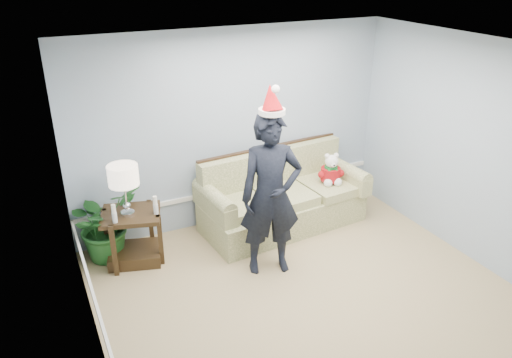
{
  "coord_description": "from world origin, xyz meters",
  "views": [
    {
      "loc": [
        -2.52,
        -3.43,
        3.53
      ],
      "look_at": [
        -0.12,
        1.55,
        1.01
      ],
      "focal_mm": 35.0,
      "sensor_mm": 36.0,
      "label": 1
    }
  ],
  "objects_px": {
    "sofa": "(281,200)",
    "man": "(271,196)",
    "side_table": "(134,242)",
    "table_lamp": "(123,177)",
    "teddy_bear": "(331,172)",
    "houseplant": "(105,223)"
  },
  "relations": [
    {
      "from": "table_lamp",
      "to": "teddy_bear",
      "type": "relative_size",
      "value": 1.4
    },
    {
      "from": "man",
      "to": "side_table",
      "type": "bearing_deg",
      "value": 163.5
    },
    {
      "from": "sofa",
      "to": "man",
      "type": "xyz_separation_m",
      "value": [
        -0.64,
        -0.91,
        0.61
      ]
    },
    {
      "from": "man",
      "to": "teddy_bear",
      "type": "bearing_deg",
      "value": 44.49
    },
    {
      "from": "sofa",
      "to": "man",
      "type": "distance_m",
      "value": 1.27
    },
    {
      "from": "side_table",
      "to": "houseplant",
      "type": "distance_m",
      "value": 0.43
    },
    {
      "from": "side_table",
      "to": "man",
      "type": "xyz_separation_m",
      "value": [
        1.45,
        -0.88,
        0.72
      ]
    },
    {
      "from": "table_lamp",
      "to": "teddy_bear",
      "type": "height_order",
      "value": "table_lamp"
    },
    {
      "from": "houseplant",
      "to": "teddy_bear",
      "type": "distance_m",
      "value": 3.12
    },
    {
      "from": "side_table",
      "to": "table_lamp",
      "type": "relative_size",
      "value": 1.31
    },
    {
      "from": "man",
      "to": "teddy_bear",
      "type": "xyz_separation_m",
      "value": [
        1.36,
        0.77,
        -0.27
      ]
    },
    {
      "from": "sofa",
      "to": "side_table",
      "type": "distance_m",
      "value": 2.09
    },
    {
      "from": "teddy_bear",
      "to": "table_lamp",
      "type": "bearing_deg",
      "value": -166.7
    },
    {
      "from": "houseplant",
      "to": "man",
      "type": "height_order",
      "value": "man"
    },
    {
      "from": "sofa",
      "to": "side_table",
      "type": "relative_size",
      "value": 2.79
    },
    {
      "from": "side_table",
      "to": "teddy_bear",
      "type": "relative_size",
      "value": 1.83
    },
    {
      "from": "side_table",
      "to": "man",
      "type": "height_order",
      "value": "man"
    },
    {
      "from": "table_lamp",
      "to": "sofa",
      "type": "bearing_deg",
      "value": 1.56
    },
    {
      "from": "sofa",
      "to": "man",
      "type": "bearing_deg",
      "value": -129.81
    },
    {
      "from": "side_table",
      "to": "table_lamp",
      "type": "bearing_deg",
      "value": -146.36
    },
    {
      "from": "houseplant",
      "to": "man",
      "type": "distance_m",
      "value": 2.13
    },
    {
      "from": "sofa",
      "to": "side_table",
      "type": "xyz_separation_m",
      "value": [
        -2.09,
        -0.03,
        -0.11
      ]
    }
  ]
}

